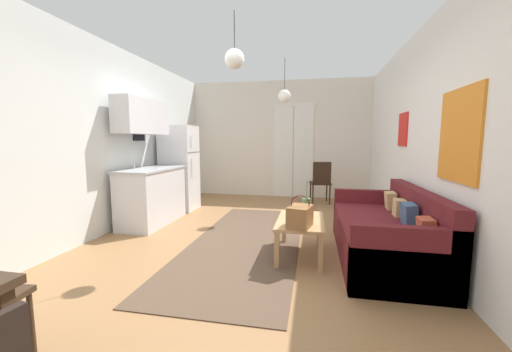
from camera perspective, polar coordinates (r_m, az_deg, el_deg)
ground_plane at (r=3.85m, az=-2.24°, el=-14.57°), size 4.85×7.89×0.10m
wall_back at (r=7.22m, az=4.59°, el=7.00°), size 4.45×0.13×2.78m
wall_right at (r=3.74m, az=32.33°, el=6.29°), size 0.12×7.49×2.78m
wall_left at (r=4.60m, az=-29.87°, el=6.34°), size 0.12×7.49×2.78m
area_rug at (r=4.08m, az=-1.81°, el=-12.51°), size 1.40×3.57×0.01m
couch at (r=3.78m, az=24.24°, el=-10.36°), size 0.93×1.98×0.81m
coffee_table at (r=3.55m, az=8.58°, el=-9.26°), size 0.54×0.90×0.44m
bamboo_vase at (r=3.67m, az=9.74°, el=-6.00°), size 0.11×0.11×0.44m
handbag at (r=3.21m, az=8.51°, el=-7.71°), size 0.29×0.35×0.35m
refrigerator at (r=5.96m, az=-14.57°, el=1.48°), size 0.64×0.59×1.64m
kitchen_counter at (r=5.10m, az=-19.83°, el=-0.28°), size 0.60×1.30×2.01m
accent_chair at (r=6.49m, az=12.44°, el=-0.85°), size 0.48×0.46×0.91m
pendant_lamp_near at (r=3.54m, az=-4.18°, el=21.70°), size 0.22×0.22×0.62m
pendant_lamp_far at (r=5.33m, az=5.53°, el=15.13°), size 0.23×0.23×0.76m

